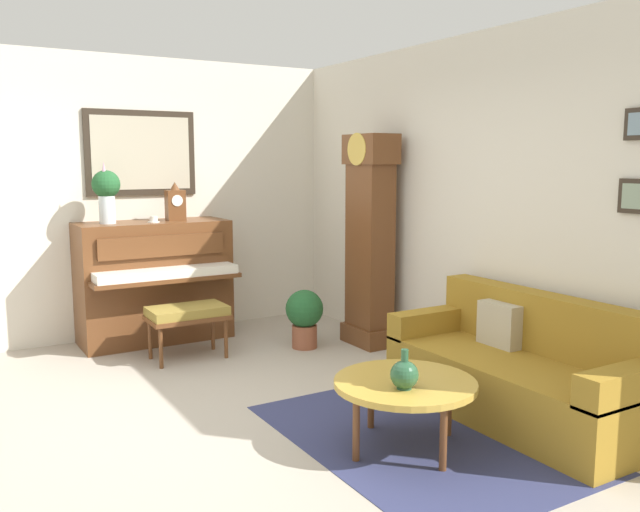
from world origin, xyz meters
TOP-DOWN VIEW (x-y plane):
  - ground_plane at (0.00, 0.00)m, footprint 6.40×6.00m
  - wall_left at (-2.60, 0.01)m, footprint 0.13×4.90m
  - wall_back at (0.01, 2.40)m, footprint 5.30×0.13m
  - area_rug at (0.96, 1.11)m, footprint 2.10×1.50m
  - piano at (-2.23, 0.35)m, footprint 0.87×1.44m
  - piano_bench at (-1.47, 0.41)m, footprint 0.42×0.70m
  - grandfather_clock at (-1.04, 2.10)m, footprint 0.52×0.34m
  - couch at (1.01, 1.95)m, footprint 1.90×0.80m
  - coffee_table at (1.02, 0.92)m, footprint 0.88×0.88m
  - mantel_clock at (-2.23, 0.58)m, footprint 0.13×0.18m
  - flower_vase at (-2.23, -0.08)m, footprint 0.26×0.26m
  - teacup at (-2.13, 0.33)m, footprint 0.12×0.12m
  - green_jug at (1.14, 0.83)m, footprint 0.17×0.17m
  - potted_plant at (-1.24, 1.49)m, footprint 0.36×0.36m

SIDE VIEW (x-z plane):
  - ground_plane at x=0.00m, z-range -0.10..0.00m
  - area_rug at x=0.96m, z-range 0.00..0.01m
  - couch at x=1.01m, z-range -0.11..0.73m
  - potted_plant at x=-1.24m, z-range 0.04..0.60m
  - coffee_table at x=1.02m, z-range 0.19..0.62m
  - piano_bench at x=-1.47m, z-range 0.17..0.65m
  - green_jug at x=1.14m, z-range 0.40..0.64m
  - piano at x=-2.23m, z-range 0.01..1.19m
  - grandfather_clock at x=-1.04m, z-range -0.05..1.98m
  - teacup at x=-2.13m, z-range 1.18..1.24m
  - mantel_clock at x=-2.23m, z-range 1.17..1.55m
  - wall_back at x=0.01m, z-range 0.00..2.80m
  - wall_left at x=-2.60m, z-range 0.01..2.81m
  - flower_vase at x=-2.23m, z-range 1.21..1.79m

